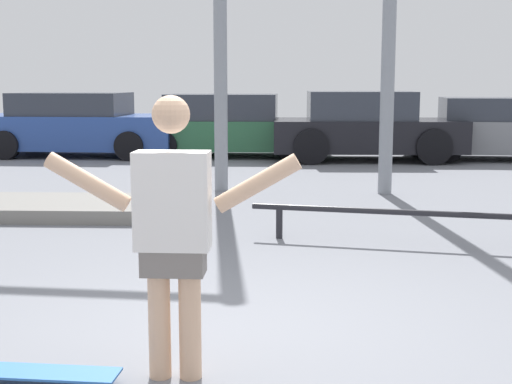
{
  "coord_description": "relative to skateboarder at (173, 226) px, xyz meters",
  "views": [
    {
      "loc": [
        0.64,
        -4.29,
        1.64
      ],
      "look_at": [
        -0.11,
        1.66,
        0.7
      ],
      "focal_mm": 50.0,
      "sensor_mm": 36.0,
      "label": 1
    }
  ],
  "objects": [
    {
      "name": "parked_car_blue",
      "position": [
        -4.97,
        11.49,
        -0.19
      ],
      "size": [
        4.39,
        2.14,
        1.39
      ],
      "rotation": [
        0.0,
        0.0,
        0.04
      ],
      "color": "#284793",
      "rests_on": "ground_plane"
    },
    {
      "name": "manual_pad",
      "position": [
        -2.85,
        4.64,
        -0.78
      ],
      "size": [
        3.44,
        1.65,
        0.17
      ],
      "primitive_type": "cube",
      "rotation": [
        0.0,
        0.0,
        0.08
      ],
      "color": "slate",
      "rests_on": "ground_plane"
    },
    {
      "name": "skateboard",
      "position": [
        -0.69,
        -0.19,
        -0.8
      ],
      "size": [
        0.83,
        0.26,
        0.08
      ],
      "rotation": [
        0.0,
        0.0,
        0.02
      ],
      "color": "#2D66B2",
      "rests_on": "ground_plane"
    },
    {
      "name": "skateboarder",
      "position": [
        0.0,
        0.0,
        0.0
      ],
      "size": [
        1.39,
        0.23,
        1.57
      ],
      "rotation": [
        0.0,
        0.0,
        0.07
      ],
      "color": "#DBAD89",
      "rests_on": "ground_plane"
    },
    {
      "name": "ground_plane",
      "position": [
        0.28,
        0.6,
        -0.86
      ],
      "size": [
        36.0,
        36.0,
        0.0
      ],
      "primitive_type": "plane",
      "color": "slate"
    },
    {
      "name": "grind_rail",
      "position": [
        1.54,
        3.48,
        -0.57
      ],
      "size": [
        3.18,
        0.43,
        0.36
      ],
      "rotation": [
        0.0,
        0.0,
        -0.12
      ],
      "color": "black",
      "rests_on": "ground_plane"
    },
    {
      "name": "parked_car_black",
      "position": [
        1.31,
        11.41,
        -0.17
      ],
      "size": [
        4.06,
        2.28,
        1.43
      ],
      "rotation": [
        0.0,
        0.0,
        0.1
      ],
      "color": "black",
      "rests_on": "ground_plane"
    },
    {
      "name": "parked_car_green",
      "position": [
        -1.67,
        11.87,
        -0.21
      ],
      "size": [
        4.45,
        2.16,
        1.36
      ],
      "rotation": [
        0.0,
        0.0,
        0.07
      ],
      "color": "#28603D",
      "rests_on": "ground_plane"
    },
    {
      "name": "parked_car_grey",
      "position": [
        4.2,
        11.88,
        -0.23
      ],
      "size": [
        4.14,
        1.88,
        1.3
      ],
      "rotation": [
        0.0,
        0.0,
        -0.01
      ],
      "color": "slate",
      "rests_on": "ground_plane"
    }
  ]
}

